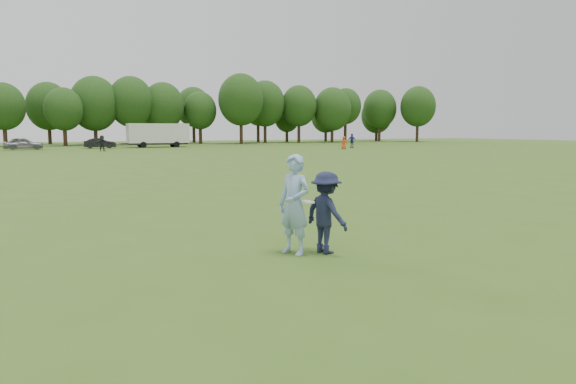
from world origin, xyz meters
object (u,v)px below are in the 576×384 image
object	(u,v)px
car_f	(100,143)
defender	(326,213)
field_cone	(273,149)
player_far_c	(344,143)
player_far_d	(102,143)
thrower	(294,205)
car_e	(23,144)
player_far_b	(352,141)
cargo_trailer	(158,134)

from	to	relation	value
car_f	defender	bearing A→B (deg)	179.78
defender	field_cone	distance (m)	50.19
defender	player_far_c	xyz separation A→B (m)	(28.15, 44.74, -0.01)
player_far_d	thrower	bearing A→B (deg)	-104.12
player_far_d	car_e	xyz separation A→B (m)	(-8.03, 8.04, -0.15)
defender	car_e	xyz separation A→B (m)	(-6.88, 60.01, -0.06)
defender	player_far_c	world-z (taller)	defender
player_far_b	player_far_d	size ratio (longest dim) A/B	1.06
field_cone	cargo_trailer	world-z (taller)	cargo_trailer
thrower	player_far_c	distance (m)	53.00
car_f	field_cone	distance (m)	23.09
defender	thrower	bearing A→B (deg)	56.46
thrower	field_cone	size ratio (longest dim) A/B	6.47
player_far_c	player_far_d	bearing A→B (deg)	22.47
player_far_d	field_cone	bearing A→B (deg)	-29.50
player_far_d	car_e	world-z (taller)	player_far_d
thrower	defender	world-z (taller)	thrower
player_far_c	cargo_trailer	size ratio (longest dim) A/B	0.18
car_e	car_f	world-z (taller)	car_e
defender	car_f	xyz separation A→B (m)	(1.79, 61.18, -0.15)
player_far_b	field_cone	bearing A→B (deg)	-110.93
thrower	player_far_b	bearing A→B (deg)	122.36
defender	cargo_trailer	distance (m)	62.64
car_e	field_cone	distance (m)	29.67
defender	player_far_b	xyz separation A→B (m)	(31.62, 48.40, 0.14)
player_far_c	car_e	size ratio (longest dim) A/B	0.37
thrower	player_far_c	world-z (taller)	thrower
thrower	field_cone	bearing A→B (deg)	132.64
player_far_c	field_cone	bearing A→B (deg)	27.48
player_far_c	car_e	xyz separation A→B (m)	(-35.03, 15.27, -0.06)
defender	player_far_c	bearing A→B (deg)	-46.06
player_far_d	car_e	distance (m)	11.37
thrower	car_f	size ratio (longest dim) A/B	0.49
field_cone	player_far_c	bearing A→B (deg)	-9.98
thrower	defender	distance (m)	0.65
player_far_c	car_f	distance (m)	31.07
player_far_b	field_cone	xyz separation A→B (m)	(-12.21, -2.13, -0.79)
player_far_c	player_far_d	size ratio (longest dim) A/B	0.90
player_far_b	car_f	distance (m)	32.45
defender	field_cone	bearing A→B (deg)	-36.63
thrower	player_far_d	world-z (taller)	thrower
player_far_b	cargo_trailer	xyz separation A→B (m)	(-22.27, 13.53, 0.84)
player_far_b	car_e	bearing A→B (deg)	-137.60
player_far_c	car_f	xyz separation A→B (m)	(-26.36, 16.44, -0.14)
defender	player_far_b	world-z (taller)	player_far_b
car_e	thrower	bearing A→B (deg)	-177.62
thrower	field_cone	distance (m)	50.23
thrower	car_f	world-z (taller)	thrower
player_far_d	cargo_trailer	size ratio (longest dim) A/B	0.20
player_far_b	field_cone	distance (m)	12.42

